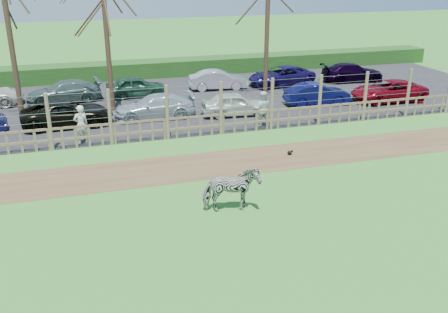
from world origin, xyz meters
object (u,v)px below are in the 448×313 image
object	(u,v)px
car_9	(64,92)
car_11	(218,80)
car_6	(388,91)
zebra	(231,190)
crow	(290,153)
car_12	(281,76)
car_13	(352,72)
car_5	(317,94)
car_2	(67,114)
car_3	(155,107)
car_10	(136,86)
visitor_b	(262,109)
car_4	(235,104)
tree_mid	(105,18)
visitor_a	(81,124)
tree_right	(268,5)
tree_left	(5,6)

from	to	relation	value
car_9	car_11	size ratio (longest dim) A/B	1.14
car_6	zebra	bearing A→B (deg)	-48.57
crow	car_12	xyz separation A→B (m)	(4.50, 11.71, 0.54)
car_12	car_13	distance (m)	5.01
car_5	car_2	bearing A→B (deg)	95.40
car_3	car_10	bearing A→B (deg)	-175.00
visitor_b	car_4	size ratio (longest dim) A/B	0.49
zebra	car_13	size ratio (longest dim) A/B	0.43
car_5	zebra	bearing A→B (deg)	147.37
car_5	car_12	xyz separation A→B (m)	(-0.06, 4.99, 0.00)
car_4	car_13	size ratio (longest dim) A/B	0.85
car_9	car_10	distance (m)	4.09
car_10	car_4	bearing A→B (deg)	-142.80
tree_mid	car_3	size ratio (longest dim) A/B	1.65
visitor_b	crow	size ratio (longest dim) A/B	7.03
visitor_b	car_6	distance (m)	8.89
car_6	car_9	xyz separation A→B (m)	(-17.79, 5.13, 0.00)
zebra	visitor_a	distance (m)	9.09
tree_right	car_11	world-z (taller)	tree_right
crow	car_10	bearing A→B (deg)	113.08
car_5	car_9	world-z (taller)	same
tree_mid	crow	bearing A→B (deg)	-53.90
visitor_b	car_13	bearing A→B (deg)	-123.66
visitor_b	car_3	bearing A→B (deg)	-13.07
tree_left	zebra	bearing A→B (deg)	-59.29
crow	tree_right	bearing A→B (deg)	75.06
car_4	car_12	world-z (taller)	same
car_2	car_11	bearing A→B (deg)	-62.39
tree_left	car_6	world-z (taller)	tree_left
car_11	car_13	size ratio (longest dim) A/B	0.88
car_10	zebra	bearing A→B (deg)	-178.53
car_2	car_4	world-z (taller)	same
tree_right	car_10	world-z (taller)	tree_right
tree_right	car_2	xyz separation A→B (m)	(-11.32, -2.72, -4.60)
visitor_b	car_9	xyz separation A→B (m)	(-9.21, 7.43, -0.26)
tree_left	car_11	size ratio (longest dim) A/B	2.16
car_12	car_5	bearing A→B (deg)	-6.71
tree_left	car_4	xyz separation A→B (m)	(10.55, -1.83, -4.98)
tree_right	crow	world-z (taller)	tree_right
car_4	car_9	size ratio (longest dim) A/B	0.85
tree_mid	visitor_b	distance (m)	9.25
visitor_a	tree_right	bearing A→B (deg)	-170.79
car_4	car_9	bearing A→B (deg)	62.58
car_10	visitor_b	bearing A→B (deg)	-148.02
car_9	tree_right	bearing A→B (deg)	73.85
car_5	car_3	bearing A→B (deg)	95.00
zebra	car_11	bearing A→B (deg)	-8.74
car_3	car_6	distance (m)	13.36
tree_right	car_11	distance (m)	5.64
visitor_b	car_13	xyz separation A→B (m)	(9.26, 7.46, -0.26)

